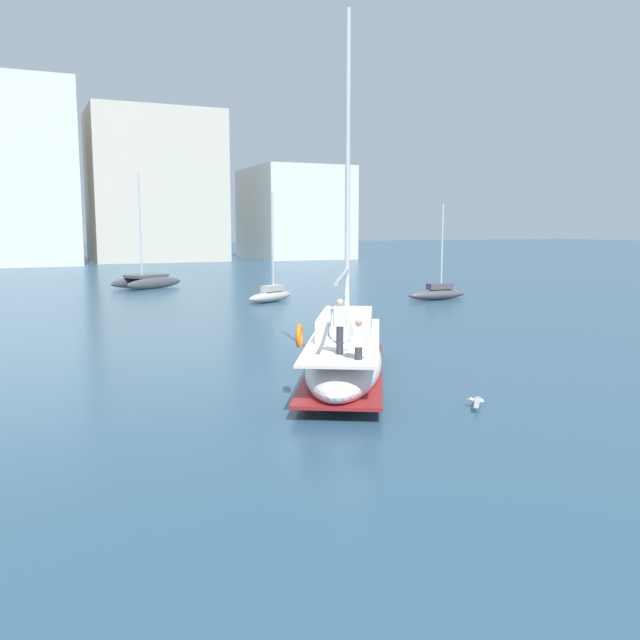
# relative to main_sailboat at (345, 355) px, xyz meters

# --- Properties ---
(ground_plane) EXTENTS (400.00, 400.00, 0.00)m
(ground_plane) POSITION_rel_main_sailboat_xyz_m (-0.65, -0.03, -0.90)
(ground_plane) COLOR #2D516B
(main_sailboat) EXTENTS (6.74, 9.56, 11.98)m
(main_sailboat) POSITION_rel_main_sailboat_xyz_m (0.00, 0.00, 0.00)
(main_sailboat) COLOR white
(main_sailboat) RESTS_ON ground
(moored_sloop_near) EXTENTS (4.24, 3.22, 7.31)m
(moored_sloop_near) POSITION_rel_main_sailboat_xyz_m (5.80, 23.36, -0.39)
(moored_sloop_near) COLOR #B7B2A8
(moored_sloop_near) RESTS_ON ground
(moored_sloop_far) EXTENTS (6.16, 5.14, 9.46)m
(moored_sloop_far) POSITION_rel_main_sailboat_xyz_m (-0.11, 37.40, -0.24)
(moored_sloop_far) COLOR #4C4C51
(moored_sloop_far) RESTS_ON ground
(moored_catamaran) EXTENTS (4.55, 1.14, 6.60)m
(moored_catamaran) POSITION_rel_main_sailboat_xyz_m (16.83, 19.90, -0.40)
(moored_catamaran) COLOR #4C4C51
(moored_catamaran) RESTS_ON ground
(seagull) EXTENTS (0.94, 1.07, 0.18)m
(seagull) POSITION_rel_main_sailboat_xyz_m (1.97, -4.40, -0.69)
(seagull) COLOR silver
(seagull) RESTS_ON ground
(waterfront_buildings) EXTENTS (80.45, 20.33, 24.46)m
(waterfront_buildings) POSITION_rel_main_sailboat_xyz_m (-3.72, 82.12, 9.95)
(waterfront_buildings) COLOR #B2B7BC
(waterfront_buildings) RESTS_ON ground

